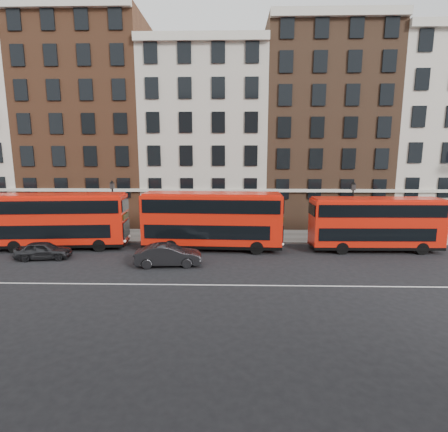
{
  "coord_description": "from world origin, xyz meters",
  "views": [
    {
      "loc": [
        3.03,
        -22.06,
        7.88
      ],
      "look_at": [
        2.34,
        5.0,
        3.0
      ],
      "focal_mm": 28.0,
      "sensor_mm": 36.0,
      "label": 1
    }
  ],
  "objects_px": {
    "bus_b": "(58,220)",
    "bus_d": "(375,223)",
    "bus_c": "(212,219)",
    "car_rear": "(44,250)",
    "car_front": "(168,255)"
  },
  "relations": [
    {
      "from": "bus_b",
      "to": "car_rear",
      "type": "xyz_separation_m",
      "value": [
        0.21,
        -2.94,
        -1.79
      ]
    },
    {
      "from": "bus_d",
      "to": "car_front",
      "type": "relative_size",
      "value": 2.23
    },
    {
      "from": "car_rear",
      "to": "bus_d",
      "type": "bearing_deg",
      "value": -90.88
    },
    {
      "from": "bus_b",
      "to": "bus_c",
      "type": "relative_size",
      "value": 0.98
    },
    {
      "from": "bus_b",
      "to": "bus_c",
      "type": "bearing_deg",
      "value": -4.87
    },
    {
      "from": "bus_b",
      "to": "bus_d",
      "type": "relative_size",
      "value": 1.07
    },
    {
      "from": "bus_c",
      "to": "bus_d",
      "type": "relative_size",
      "value": 1.1
    },
    {
      "from": "bus_d",
      "to": "car_rear",
      "type": "relative_size",
      "value": 2.63
    },
    {
      "from": "bus_c",
      "to": "bus_d",
      "type": "bearing_deg",
      "value": 2.35
    },
    {
      "from": "bus_b",
      "to": "car_front",
      "type": "xyz_separation_m",
      "value": [
        9.89,
        -4.26,
        -1.7
      ]
    },
    {
      "from": "bus_b",
      "to": "bus_d",
      "type": "xyz_separation_m",
      "value": [
        25.97,
        0.0,
        -0.14
      ]
    },
    {
      "from": "bus_b",
      "to": "car_rear",
      "type": "height_order",
      "value": "bus_b"
    },
    {
      "from": "bus_c",
      "to": "bus_d",
      "type": "distance_m",
      "value": 13.24
    },
    {
      "from": "bus_b",
      "to": "bus_d",
      "type": "bearing_deg",
      "value": -4.88
    },
    {
      "from": "bus_b",
      "to": "car_rear",
      "type": "distance_m",
      "value": 3.45
    }
  ]
}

